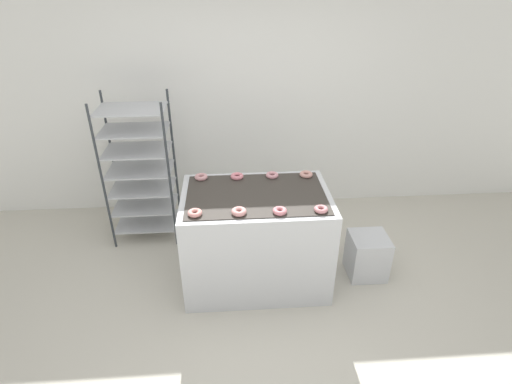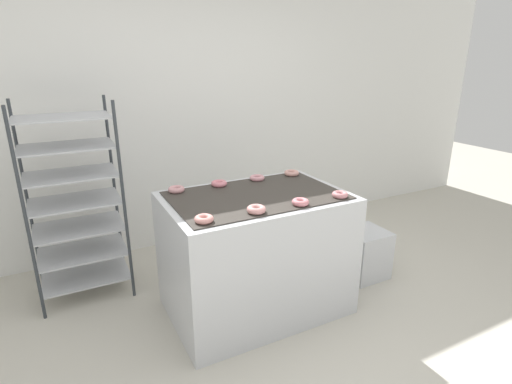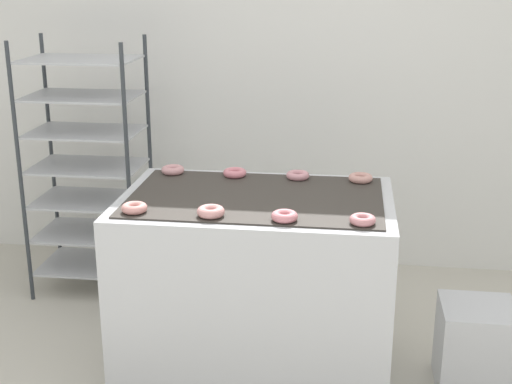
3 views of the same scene
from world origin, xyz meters
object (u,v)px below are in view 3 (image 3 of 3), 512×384
donut_near_midright (285,216)px  donut_far_left (173,170)px  fryer_machine (256,285)px  donut_near_left (134,208)px  baking_rack_cart (88,166)px  donut_near_right (363,220)px  donut_near_midleft (211,212)px  donut_far_midright (298,175)px  glaze_bin (475,347)px  donut_far_midleft (235,173)px  donut_far_right (361,178)px

donut_near_midright → donut_far_left: size_ratio=0.96×
fryer_machine → donut_near_left: bearing=-149.3°
baking_rack_cart → donut_near_midright: 1.73m
fryer_machine → donut_near_right: (0.49, -0.31, 0.48)m
donut_near_midleft → donut_far_midright: (0.33, 0.62, -0.00)m
donut_near_left → donut_near_midright: 0.66m
glaze_bin → donut_near_midleft: size_ratio=3.50×
fryer_machine → donut_far_left: bearing=146.3°
donut_near_left → donut_far_midleft: bearing=60.3°
fryer_machine → baking_rack_cart: 1.44m
donut_far_left → donut_near_midleft: bearing=-62.6°
donut_near_right → donut_far_midleft: 0.90m
baking_rack_cart → donut_far_left: baking_rack_cart is taller
fryer_machine → donut_near_right: bearing=-32.4°
glaze_bin → donut_far_midright: 1.20m
glaze_bin → donut_near_midleft: 1.45m
donut_near_midleft → donut_near_midright: (0.32, -0.01, -0.00)m
donut_near_right → donut_far_midleft: same height
glaze_bin → donut_near_midright: size_ratio=3.72×
baking_rack_cart → donut_far_midright: baking_rack_cart is taller
glaze_bin → donut_far_midleft: bearing=164.8°
glaze_bin → donut_far_right: 0.98m
donut_far_midright → donut_far_right: (0.32, -0.01, 0.00)m
donut_near_midright → donut_far_left: bearing=135.4°
fryer_machine → glaze_bin: bearing=-1.0°
donut_near_left → donut_far_midright: 0.91m
donut_near_left → donut_far_right: 1.16m
baking_rack_cart → donut_far_right: size_ratio=12.94×
baking_rack_cart → donut_near_midright: baking_rack_cart is taller
donut_far_right → baking_rack_cart: bearing=162.5°
donut_near_midleft → donut_far_midleft: size_ratio=1.01×
donut_near_right → donut_far_left: size_ratio=0.94×
donut_far_left → donut_far_midright: 0.65m
donut_near_right → donut_far_left: donut_far_left is taller
donut_far_right → glaze_bin: bearing=-29.3°
donut_far_midleft → baking_rack_cart: bearing=152.9°
baking_rack_cart → donut_near_left: size_ratio=13.63×
fryer_machine → baking_rack_cart: baking_rack_cart is taller
donut_near_left → donut_near_midleft: 0.34m
donut_near_midleft → donut_far_left: bearing=117.4°
donut_near_left → donut_near_right: 0.99m
donut_near_left → donut_far_left: same height
donut_far_midright → glaze_bin: bearing=-20.4°
donut_near_midleft → donut_far_right: 0.89m
baking_rack_cart → donut_near_right: baking_rack_cart is taller
donut_near_midright → donut_near_midleft: bearing=178.0°
baking_rack_cart → donut_near_left: 1.29m
fryer_machine → donut_near_midright: donut_near_midright is taller
fryer_machine → donut_near_midleft: (-0.16, -0.30, 0.48)m
glaze_bin → fryer_machine: bearing=179.0°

